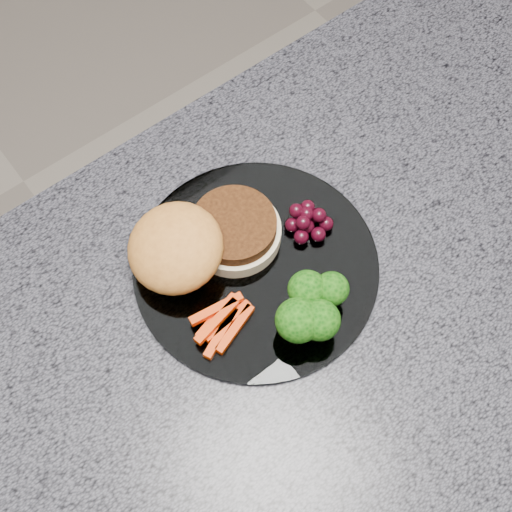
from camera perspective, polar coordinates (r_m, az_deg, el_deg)
The scene contains 8 objects.
room at distance 0.33m, azimuth 0.11°, elevation 18.68°, with size 4.02×4.02×2.70m.
island_cabinet at distance 1.17m, azimuth 0.03°, elevation -15.47°, with size 1.20×0.60×0.86m, color #502D1B.
countertop at distance 0.74m, azimuth 0.05°, elevation -8.47°, with size 1.20×0.60×0.04m, color #484751.
plate at distance 0.75m, azimuth 0.00°, elevation -0.79°, with size 0.26×0.26×0.01m, color white.
burger at distance 0.74m, azimuth -4.73°, elevation 1.02°, with size 0.17×0.12×0.05m.
carrot_sticks at distance 0.72m, azimuth -2.72°, elevation -5.27°, with size 0.07×0.05×0.02m.
broccoli at distance 0.70m, azimuth 4.45°, elevation -4.20°, with size 0.09×0.07×0.05m.
grape_bunch at distance 0.76m, azimuth 4.17°, elevation 2.87°, with size 0.05×0.05×0.03m.
Camera 1 is at (-0.14, -0.18, 1.58)m, focal length 50.00 mm.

